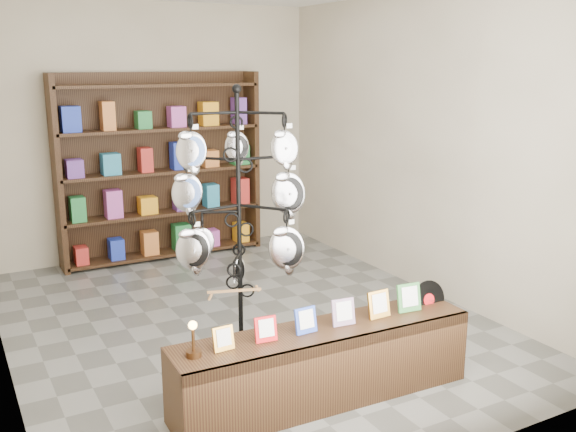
% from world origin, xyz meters
% --- Properties ---
extents(ground, '(5.00, 5.00, 0.00)m').
position_xyz_m(ground, '(0.00, 0.00, 0.00)').
color(ground, slate).
rests_on(ground, ground).
extents(room_envelope, '(5.00, 5.00, 5.00)m').
position_xyz_m(room_envelope, '(0.00, 0.00, 1.85)').
color(room_envelope, beige).
rests_on(room_envelope, ground).
extents(display_tree, '(1.18, 1.18, 2.15)m').
position_xyz_m(display_tree, '(-0.33, -0.67, 1.24)').
color(display_tree, black).
rests_on(display_tree, ground).
extents(front_shelf, '(2.18, 0.51, 0.77)m').
position_xyz_m(front_shelf, '(-0.11, -1.56, 0.27)').
color(front_shelf, black).
rests_on(front_shelf, ground).
extents(back_shelving, '(2.42, 0.36, 2.20)m').
position_xyz_m(back_shelving, '(0.00, 2.30, 1.03)').
color(back_shelving, black).
rests_on(back_shelving, ground).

